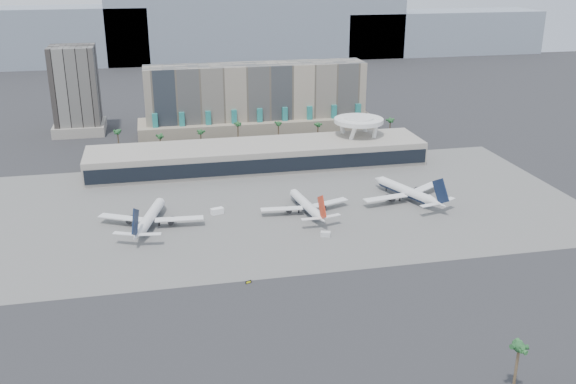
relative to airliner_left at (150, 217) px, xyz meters
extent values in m
plane|color=#232326|center=(54.92, -43.44, -3.85)|extent=(900.00, 900.00, 0.00)
cube|color=#5B5B59|center=(54.92, 11.56, -3.82)|extent=(260.00, 130.00, 0.06)
cube|color=gray|center=(-125.08, 426.56, 23.65)|extent=(260.00, 60.00, 55.00)
cube|color=gray|center=(114.92, 426.56, 31.15)|extent=(300.00, 60.00, 70.00)
cube|color=gray|center=(314.92, 426.56, 18.65)|extent=(220.00, 60.00, 45.00)
cube|color=tan|center=(64.92, 131.56, 17.15)|extent=(130.00, 22.00, 42.00)
cube|color=tan|center=(64.92, 129.56, 1.15)|extent=(140.00, 30.00, 10.00)
cube|color=#247E79|center=(4.92, 119.56, 5.15)|extent=(3.00, 2.00, 18.00)
cube|color=#247E79|center=(19.92, 119.56, 5.15)|extent=(3.00, 2.00, 18.00)
cube|color=#247E79|center=(34.92, 119.56, 5.15)|extent=(3.00, 2.00, 18.00)
cube|color=#247E79|center=(49.92, 119.56, 5.15)|extent=(3.00, 2.00, 18.00)
cube|color=#247E79|center=(64.92, 119.56, 5.15)|extent=(3.00, 2.00, 18.00)
cube|color=#247E79|center=(79.92, 119.56, 5.15)|extent=(3.00, 2.00, 18.00)
cube|color=#247E79|center=(94.92, 119.56, 5.15)|extent=(3.00, 2.00, 18.00)
cube|color=#247E79|center=(109.92, 119.56, 5.15)|extent=(3.00, 2.00, 18.00)
cube|color=#247E79|center=(124.92, 119.56, 5.15)|extent=(3.00, 2.00, 18.00)
cube|color=black|center=(-40.08, 156.56, 22.15)|extent=(26.00, 26.00, 52.00)
cube|color=#A7A192|center=(-40.08, 156.56, -0.85)|extent=(30.00, 30.00, 6.00)
cube|color=#A7A192|center=(54.92, 66.56, 2.15)|extent=(170.00, 32.00, 12.00)
cube|color=black|center=(54.92, 50.36, 1.65)|extent=(168.00, 0.60, 7.00)
cube|color=black|center=(54.92, 66.56, 9.40)|extent=(170.00, 12.00, 2.50)
cylinder|color=white|center=(116.28, 78.92, 7.15)|extent=(6.98, 6.99, 21.89)
cylinder|color=white|center=(103.55, 78.92, 7.15)|extent=(6.98, 6.99, 21.89)
cylinder|color=white|center=(103.55, 66.19, 7.15)|extent=(6.98, 6.99, 21.89)
cylinder|color=white|center=(116.28, 66.19, 7.15)|extent=(6.98, 6.99, 21.89)
cylinder|color=white|center=(109.92, 72.56, 16.15)|extent=(26.00, 26.00, 2.20)
cylinder|color=white|center=(109.92, 72.56, 17.45)|extent=(16.00, 16.00, 1.20)
cylinder|color=brown|center=(-15.08, 101.56, 2.15)|extent=(0.70, 0.70, 12.00)
sphere|color=#205027|center=(-15.08, 101.56, 7.85)|extent=(2.80, 2.80, 2.80)
cylinder|color=brown|center=(6.92, 101.56, 2.15)|extent=(0.70, 0.70, 12.00)
sphere|color=#205027|center=(6.92, 101.56, 7.85)|extent=(2.80, 2.80, 2.80)
cylinder|color=brown|center=(28.92, 101.56, 2.15)|extent=(0.70, 0.70, 12.00)
sphere|color=#205027|center=(28.92, 101.56, 7.85)|extent=(2.80, 2.80, 2.80)
cylinder|color=brown|center=(49.92, 101.56, 2.15)|extent=(0.70, 0.70, 12.00)
sphere|color=#205027|center=(49.92, 101.56, 7.85)|extent=(2.80, 2.80, 2.80)
cylinder|color=brown|center=(72.92, 101.56, 2.15)|extent=(0.70, 0.70, 12.00)
sphere|color=#205027|center=(72.92, 101.56, 7.85)|extent=(2.80, 2.80, 2.80)
cylinder|color=brown|center=(94.92, 101.56, 2.15)|extent=(0.70, 0.70, 12.00)
sphere|color=#205027|center=(94.92, 101.56, 7.85)|extent=(2.80, 2.80, 2.80)
cylinder|color=brown|center=(116.92, 101.56, 2.15)|extent=(0.70, 0.70, 12.00)
sphere|color=#205027|center=(116.92, 101.56, 7.85)|extent=(2.80, 2.80, 2.80)
cylinder|color=brown|center=(139.92, 101.56, 2.15)|extent=(0.70, 0.70, 12.00)
sphere|color=#205027|center=(139.92, 101.56, 7.85)|extent=(2.80, 2.80, 2.80)
cylinder|color=white|center=(0.51, 1.82, -0.02)|extent=(11.87, 29.05, 4.25)
cylinder|color=#101B36|center=(0.51, 1.82, -0.18)|extent=(11.63, 28.47, 4.16)
cone|color=white|center=(4.96, 17.82, -0.02)|extent=(5.37, 5.74, 4.25)
cone|color=white|center=(-4.52, -16.22, 0.29)|extent=(6.66, 10.35, 4.25)
cube|color=white|center=(-11.03, 3.94, -0.66)|extent=(18.91, 12.61, 0.37)
cube|color=white|center=(11.48, -2.33, -0.66)|extent=(19.34, 5.43, 0.37)
cylinder|color=black|center=(-7.82, 3.59, -1.72)|extent=(3.39, 4.72, 2.34)
cylinder|color=black|center=(8.55, -0.97, -1.72)|extent=(3.39, 4.72, 2.34)
cube|color=#101B36|center=(-4.95, -17.76, 5.82)|extent=(3.10, 9.43, 11.18)
cube|color=white|center=(-9.41, -15.96, 0.83)|extent=(8.72, 5.54, 0.27)
cube|color=white|center=(-0.20, -18.53, 0.83)|extent=(8.73, 3.43, 0.27)
cylinder|color=black|center=(3.54, 12.71, -3.00)|extent=(0.53, 0.53, 1.70)
cylinder|color=black|center=(-3.05, 1.71, -3.00)|extent=(0.74, 0.74, 1.70)
cylinder|color=black|center=(3.50, -0.11, -3.00)|extent=(0.74, 0.74, 1.70)
cylinder|color=white|center=(64.19, 2.78, -0.35)|extent=(7.31, 26.75, 3.88)
cylinder|color=#101B36|center=(64.19, 2.78, -0.50)|extent=(7.16, 26.21, 3.80)
cone|color=white|center=(62.20, 17.82, -0.35)|extent=(4.42, 4.84, 3.88)
cone|color=white|center=(66.43, -14.19, -0.06)|extent=(4.99, 9.16, 3.88)
cube|color=white|center=(53.74, 0.42, -0.94)|extent=(17.71, 5.23, 0.34)
cube|color=white|center=(74.90, 3.21, -0.94)|extent=(17.76, 9.49, 0.34)
cylinder|color=black|center=(56.56, 1.28, -1.91)|extent=(2.62, 4.13, 2.13)
cylinder|color=black|center=(71.95, 3.31, -1.91)|extent=(2.62, 4.13, 2.13)
cube|color=red|center=(66.62, -15.63, 4.98)|extent=(1.63, 8.80, 10.21)
cube|color=white|center=(62.23, -15.72, 0.42)|extent=(7.78, 2.20, 0.24)
cube|color=white|center=(70.88, -14.58, 0.42)|extent=(8.05, 4.13, 0.24)
cylinder|color=black|center=(62.84, 13.01, -3.07)|extent=(0.49, 0.49, 1.55)
cylinder|color=black|center=(61.24, 1.41, -3.07)|extent=(0.68, 0.68, 1.55)
cylinder|color=black|center=(67.39, 2.22, -3.07)|extent=(0.68, 0.68, 1.55)
cylinder|color=white|center=(110.80, 8.06, 0.12)|extent=(15.13, 29.59, 4.41)
cylinder|color=#101B36|center=(110.80, 8.06, -0.04)|extent=(14.82, 29.00, 4.32)
cone|color=white|center=(104.48, 24.10, 0.12)|extent=(5.92, 6.23, 4.41)
cone|color=white|center=(117.93, -10.03, 0.45)|extent=(7.74, 10.85, 4.41)
cube|color=white|center=(99.93, 2.59, -0.54)|extent=(20.30, 7.63, 0.39)
cube|color=white|center=(122.49, 11.48, -0.54)|extent=(18.98, 14.63, 0.39)
cylinder|color=black|center=(102.80, 4.31, -1.64)|extent=(3.87, 4.99, 2.42)
cylinder|color=black|center=(119.21, 10.78, -1.64)|extent=(3.87, 4.99, 2.42)
cube|color=#101B36|center=(118.54, -11.57, 6.18)|extent=(4.18, 9.51, 11.60)
cube|color=white|center=(113.72, -12.88, 1.00)|extent=(9.14, 4.42, 0.28)
cube|color=white|center=(122.95, -9.24, 1.00)|extent=(8.87, 6.45, 0.28)
cylinder|color=black|center=(106.50, 18.97, -2.97)|extent=(0.55, 0.55, 1.76)
cylinder|color=black|center=(107.92, 5.74, -2.97)|extent=(0.77, 0.77, 1.76)
cylinder|color=black|center=(114.49, 8.32, -2.97)|extent=(0.77, 0.77, 1.76)
cube|color=white|center=(27.60, 7.55, -2.59)|extent=(5.65, 3.88, 2.52)
cube|color=silver|center=(65.96, -24.09, -2.88)|extent=(4.26, 3.23, 1.94)
cube|color=black|center=(31.21, -55.07, -3.37)|extent=(2.07, 0.96, 0.95)
cube|color=yellow|center=(31.21, -55.24, -3.37)|extent=(1.45, 0.54, 0.57)
cylinder|color=black|center=(30.45, -55.07, -3.56)|extent=(0.11, 0.11, 0.57)
cylinder|color=black|center=(31.97, -55.07, -3.56)|extent=(0.11, 0.11, 0.57)
cylinder|color=brown|center=(86.86, -124.44, 2.89)|extent=(0.70, 0.70, 13.47)
sphere|color=#205027|center=(86.86, -124.44, 9.32)|extent=(2.80, 2.80, 2.80)
camera|label=1|loc=(4.76, -241.75, 98.07)|focal=40.00mm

